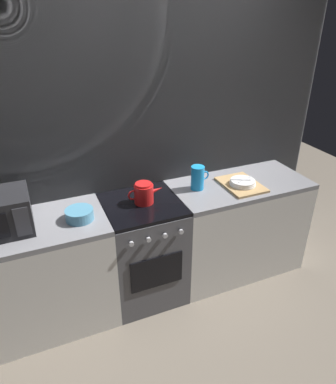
{
  "coord_description": "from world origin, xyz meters",
  "views": [
    {
      "loc": [
        -0.74,
        -2.27,
        2.26
      ],
      "look_at": [
        0.22,
        0.0,
        0.95
      ],
      "focal_mm": 33.05,
      "sensor_mm": 36.0,
      "label": 1
    }
  ],
  "objects_px": {
    "kettle": "(144,193)",
    "mixing_bowl": "(79,214)",
    "stove_unit": "(144,250)",
    "pitcher": "(198,178)",
    "dish_pile": "(242,184)"
  },
  "relations": [
    {
      "from": "kettle",
      "to": "mixing_bowl",
      "type": "bearing_deg",
      "value": -174.26
    },
    {
      "from": "stove_unit",
      "to": "mixing_bowl",
      "type": "distance_m",
      "value": 0.69
    },
    {
      "from": "mixing_bowl",
      "to": "stove_unit",
      "type": "bearing_deg",
      "value": 5.81
    },
    {
      "from": "kettle",
      "to": "mixing_bowl",
      "type": "relative_size",
      "value": 1.42
    },
    {
      "from": "pitcher",
      "to": "mixing_bowl",
      "type": "bearing_deg",
      "value": -174.27
    },
    {
      "from": "kettle",
      "to": "pitcher",
      "type": "distance_m",
      "value": 0.49
    },
    {
      "from": "pitcher",
      "to": "dish_pile",
      "type": "relative_size",
      "value": 0.5
    },
    {
      "from": "mixing_bowl",
      "to": "dish_pile",
      "type": "bearing_deg",
      "value": -0.32
    },
    {
      "from": "stove_unit",
      "to": "dish_pile",
      "type": "relative_size",
      "value": 2.25
    },
    {
      "from": "stove_unit",
      "to": "dish_pile",
      "type": "xyz_separation_m",
      "value": [
        0.87,
        -0.06,
        0.47
      ]
    },
    {
      "from": "pitcher",
      "to": "dish_pile",
      "type": "bearing_deg",
      "value": -16.32
    },
    {
      "from": "mixing_bowl",
      "to": "dish_pile",
      "type": "distance_m",
      "value": 1.36
    },
    {
      "from": "kettle",
      "to": "pitcher",
      "type": "bearing_deg",
      "value": 5.71
    },
    {
      "from": "kettle",
      "to": "pitcher",
      "type": "height_order",
      "value": "pitcher"
    },
    {
      "from": "stove_unit",
      "to": "dish_pile",
      "type": "bearing_deg",
      "value": -3.73
    }
  ]
}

